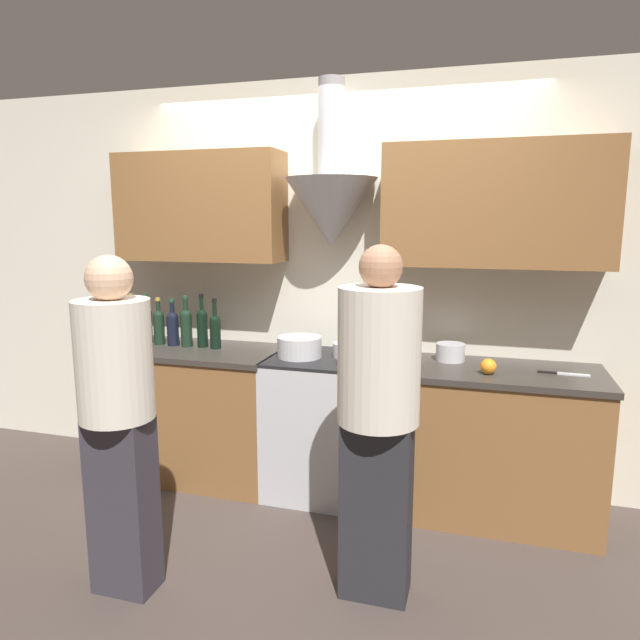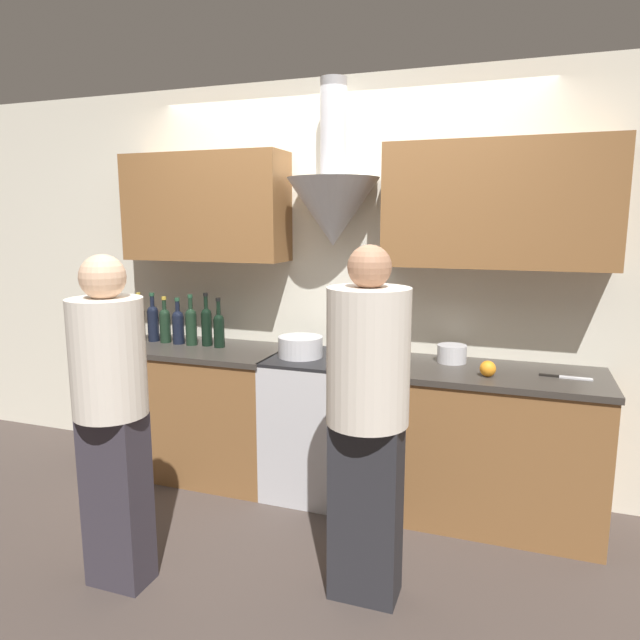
{
  "view_description": "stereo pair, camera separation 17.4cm",
  "coord_description": "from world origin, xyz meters",
  "px_view_note": "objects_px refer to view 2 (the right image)",
  "views": [
    {
      "loc": [
        0.95,
        -2.94,
        1.72
      ],
      "look_at": [
        0.0,
        0.26,
        1.13
      ],
      "focal_mm": 32.0,
      "sensor_mm": 36.0,
      "label": 1
    },
    {
      "loc": [
        1.11,
        -2.89,
        1.72
      ],
      "look_at": [
        0.0,
        0.26,
        1.13
      ],
      "focal_mm": 32.0,
      "sensor_mm": 36.0,
      "label": 2
    }
  ],
  "objects_px": {
    "wine_bottle_4": "(191,324)",
    "person_foreground_left": "(111,409)",
    "saucepan": "(452,354)",
    "wine_bottle_1": "(153,321)",
    "stove_range": "(325,424)",
    "orange_fruit": "(488,369)",
    "wine_bottle_3": "(178,325)",
    "mixing_bowl": "(351,350)",
    "wine_bottle_5": "(207,324)",
    "wine_bottle_2": "(165,324)",
    "wine_bottle_0": "(140,321)",
    "wine_bottle_6": "(219,328)",
    "stock_pot": "(300,347)",
    "person_foreground_right": "(367,412)"
  },
  "relations": [
    {
      "from": "wine_bottle_5",
      "to": "orange_fruit",
      "type": "relative_size",
      "value": 4.1
    },
    {
      "from": "wine_bottle_0",
      "to": "person_foreground_left",
      "type": "height_order",
      "value": "person_foreground_left"
    },
    {
      "from": "wine_bottle_5",
      "to": "orange_fruit",
      "type": "height_order",
      "value": "wine_bottle_5"
    },
    {
      "from": "wine_bottle_5",
      "to": "person_foreground_left",
      "type": "height_order",
      "value": "person_foreground_left"
    },
    {
      "from": "wine_bottle_4",
      "to": "person_foreground_left",
      "type": "bearing_deg",
      "value": -74.24
    },
    {
      "from": "wine_bottle_1",
      "to": "saucepan",
      "type": "xyz_separation_m",
      "value": [
        2.04,
        0.07,
        -0.09
      ]
    },
    {
      "from": "wine_bottle_6",
      "to": "stock_pot",
      "type": "distance_m",
      "value": 0.61
    },
    {
      "from": "wine_bottle_2",
      "to": "wine_bottle_4",
      "type": "distance_m",
      "value": 0.22
    },
    {
      "from": "stove_range",
      "to": "orange_fruit",
      "type": "xyz_separation_m",
      "value": [
        0.97,
        -0.13,
        0.48
      ]
    },
    {
      "from": "wine_bottle_2",
      "to": "wine_bottle_6",
      "type": "relative_size",
      "value": 0.96
    },
    {
      "from": "wine_bottle_3",
      "to": "person_foreground_left",
      "type": "xyz_separation_m",
      "value": [
        0.46,
        -1.25,
        -0.14
      ]
    },
    {
      "from": "wine_bottle_4",
      "to": "wine_bottle_1",
      "type": "bearing_deg",
      "value": 175.71
    },
    {
      "from": "mixing_bowl",
      "to": "orange_fruit",
      "type": "height_order",
      "value": "mixing_bowl"
    },
    {
      "from": "stock_pot",
      "to": "saucepan",
      "type": "bearing_deg",
      "value": 10.46
    },
    {
      "from": "person_foreground_left",
      "to": "wine_bottle_2",
      "type": "bearing_deg",
      "value": 114.27
    },
    {
      "from": "wine_bottle_1",
      "to": "mixing_bowl",
      "type": "relative_size",
      "value": 1.59
    },
    {
      "from": "saucepan",
      "to": "wine_bottle_6",
      "type": "bearing_deg",
      "value": -176.23
    },
    {
      "from": "wine_bottle_5",
      "to": "saucepan",
      "type": "bearing_deg",
      "value": 2.86
    },
    {
      "from": "wine_bottle_4",
      "to": "stock_pot",
      "type": "distance_m",
      "value": 0.83
    },
    {
      "from": "wine_bottle_4",
      "to": "wine_bottle_6",
      "type": "distance_m",
      "value": 0.21
    },
    {
      "from": "wine_bottle_2",
      "to": "saucepan",
      "type": "relative_size",
      "value": 1.85
    },
    {
      "from": "wine_bottle_1",
      "to": "wine_bottle_4",
      "type": "height_order",
      "value": "wine_bottle_4"
    },
    {
      "from": "wine_bottle_3",
      "to": "mixing_bowl",
      "type": "height_order",
      "value": "wine_bottle_3"
    },
    {
      "from": "wine_bottle_6",
      "to": "person_foreground_right",
      "type": "height_order",
      "value": "person_foreground_right"
    },
    {
      "from": "stove_range",
      "to": "wine_bottle_2",
      "type": "distance_m",
      "value": 1.32
    },
    {
      "from": "wine_bottle_4",
      "to": "person_foreground_left",
      "type": "relative_size",
      "value": 0.22
    },
    {
      "from": "wine_bottle_0",
      "to": "wine_bottle_3",
      "type": "height_order",
      "value": "wine_bottle_0"
    },
    {
      "from": "wine_bottle_4",
      "to": "wine_bottle_6",
      "type": "bearing_deg",
      "value": -0.23
    },
    {
      "from": "saucepan",
      "to": "wine_bottle_4",
      "type": "bearing_deg",
      "value": -176.73
    },
    {
      "from": "wine_bottle_5",
      "to": "wine_bottle_2",
      "type": "bearing_deg",
      "value": -179.0
    },
    {
      "from": "saucepan",
      "to": "person_foreground_right",
      "type": "distance_m",
      "value": 1.08
    },
    {
      "from": "wine_bottle_5",
      "to": "saucepan",
      "type": "relative_size",
      "value": 2.07
    },
    {
      "from": "wine_bottle_1",
      "to": "wine_bottle_5",
      "type": "bearing_deg",
      "value": -0.81
    },
    {
      "from": "orange_fruit",
      "to": "person_foreground_left",
      "type": "relative_size",
      "value": 0.06
    },
    {
      "from": "wine_bottle_5",
      "to": "person_foreground_right",
      "type": "xyz_separation_m",
      "value": [
        1.37,
        -0.97,
        -0.14
      ]
    },
    {
      "from": "wine_bottle_0",
      "to": "orange_fruit",
      "type": "xyz_separation_m",
      "value": [
        2.36,
        -0.16,
        -0.1
      ]
    },
    {
      "from": "wine_bottle_1",
      "to": "orange_fruit",
      "type": "bearing_deg",
      "value": -4.58
    },
    {
      "from": "wine_bottle_0",
      "to": "person_foreground_left",
      "type": "relative_size",
      "value": 0.22
    },
    {
      "from": "wine_bottle_0",
      "to": "orange_fruit",
      "type": "distance_m",
      "value": 2.37
    },
    {
      "from": "wine_bottle_1",
      "to": "saucepan",
      "type": "height_order",
      "value": "wine_bottle_1"
    },
    {
      "from": "saucepan",
      "to": "wine_bottle_5",
      "type": "bearing_deg",
      "value": -177.14
    },
    {
      "from": "saucepan",
      "to": "person_foreground_right",
      "type": "height_order",
      "value": "person_foreground_right"
    },
    {
      "from": "orange_fruit",
      "to": "person_foreground_left",
      "type": "bearing_deg",
      "value": -145.64
    },
    {
      "from": "wine_bottle_2",
      "to": "mixing_bowl",
      "type": "height_order",
      "value": "wine_bottle_2"
    },
    {
      "from": "saucepan",
      "to": "person_foreground_left",
      "type": "xyz_separation_m",
      "value": [
        -1.37,
        -1.34,
        -0.07
      ]
    },
    {
      "from": "wine_bottle_4",
      "to": "saucepan",
      "type": "height_order",
      "value": "wine_bottle_4"
    },
    {
      "from": "wine_bottle_3",
      "to": "wine_bottle_6",
      "type": "height_order",
      "value": "wine_bottle_6"
    },
    {
      "from": "wine_bottle_4",
      "to": "person_foreground_left",
      "type": "height_order",
      "value": "person_foreground_left"
    },
    {
      "from": "wine_bottle_1",
      "to": "wine_bottle_0",
      "type": "bearing_deg",
      "value": -165.88
    },
    {
      "from": "person_foreground_left",
      "to": "stove_range",
      "type": "bearing_deg",
      "value": 63.03
    }
  ]
}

